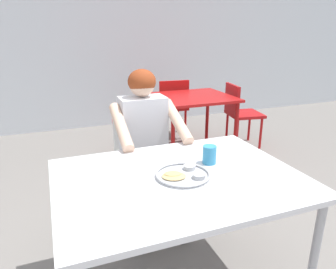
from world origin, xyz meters
TOP-DOWN VIEW (x-y plane):
  - back_wall at (0.00, 3.69)m, footprint 12.00×0.12m
  - table_foreground at (-0.03, 0.10)m, footprint 1.28×0.96m
  - thali_tray at (-0.01, 0.09)m, footprint 0.29×0.29m
  - drinking_cup at (0.20, 0.19)m, footprint 0.08×0.08m
  - chair_foreground at (0.02, 1.03)m, footprint 0.40×0.40m
  - diner_foreground at (0.02, 0.81)m, footprint 0.49×0.55m
  - table_background_red at (0.98, 2.03)m, footprint 0.91×0.82m
  - chair_red_left at (0.31, 2.08)m, footprint 0.50×0.46m
  - chair_red_right at (1.66, 2.06)m, footprint 0.47×0.47m
  - chair_red_far at (0.95, 2.66)m, footprint 0.46×0.45m

SIDE VIEW (x-z plane):
  - chair_red_right at x=1.66m, z-range 0.07..0.89m
  - chair_red_left at x=0.31m, z-range 0.07..0.90m
  - chair_red_far at x=0.95m, z-range 0.08..0.91m
  - chair_foreground at x=0.02m, z-range 0.07..0.93m
  - table_background_red at x=0.98m, z-range 0.28..1.00m
  - table_foreground at x=-0.03m, z-range 0.31..1.05m
  - diner_foreground at x=0.02m, z-range 0.12..1.33m
  - thali_tray at x=-0.01m, z-range 0.74..0.77m
  - drinking_cup at x=0.20m, z-range 0.75..0.85m
  - back_wall at x=0.00m, z-range 0.00..3.40m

